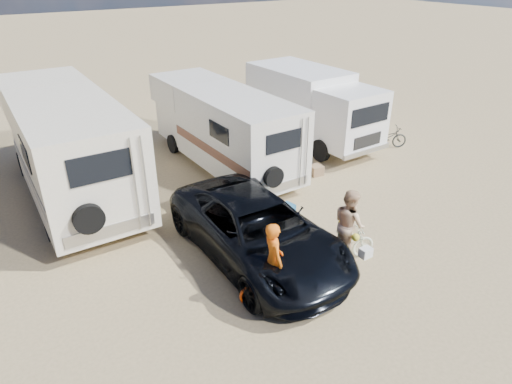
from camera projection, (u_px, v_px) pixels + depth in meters
ground at (348, 247)px, 12.24m from camera, size 140.00×140.00×0.00m
rv_main at (222, 129)px, 16.50m from camera, size 2.41×7.48×2.88m
rv_left at (68, 147)px, 14.33m from camera, size 2.80×8.40×3.30m
box_truck at (312, 107)px, 18.80m from camera, size 2.69×6.35×2.97m
dark_suv at (257, 230)px, 11.51m from camera, size 2.72×5.84×1.62m
bike_man at (273, 284)px, 10.21m from camera, size 1.71×0.91×0.85m
bike_woman at (347, 245)px, 11.51m from camera, size 1.63×0.82×0.95m
rider_man at (273, 266)px, 9.98m from camera, size 0.57×0.75×1.83m
rider_woman at (349, 230)px, 11.30m from camera, size 0.90×1.05×1.86m
bike_parked at (386, 137)px, 18.54m from camera, size 1.82×1.32×0.91m
cooler at (285, 212)px, 13.56m from camera, size 0.59×0.48×0.42m
crate at (316, 170)px, 16.32m from camera, size 0.49×0.49×0.36m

